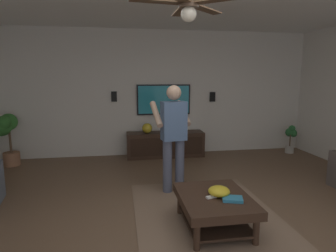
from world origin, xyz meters
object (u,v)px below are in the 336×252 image
at_px(book, 233,199).
at_px(vase_round, 147,128).
at_px(potted_plant_short, 291,136).
at_px(bowl, 219,191).
at_px(media_console, 165,144).
at_px(wall_speaker_right, 114,97).
at_px(tv, 164,100).
at_px(coffee_table, 214,204).
at_px(potted_plant_tall, 5,131).
at_px(remote_white, 212,197).
at_px(person_standing, 173,132).
at_px(ceiling_fan, 189,6).
at_px(wall_speaker_left, 212,97).

relative_size(book, vase_round, 1.00).
relative_size(potted_plant_short, book, 2.95).
height_order(potted_plant_short, bowl, potted_plant_short).
height_order(media_console, wall_speaker_right, wall_speaker_right).
distance_m(tv, potted_plant_short, 3.11).
relative_size(vase_round, wall_speaker_right, 1.00).
relative_size(coffee_table, potted_plant_tall, 0.96).
xyz_separation_m(potted_plant_tall, remote_white, (-3.08, -3.25, -0.31)).
relative_size(media_console, bowl, 6.80).
distance_m(person_standing, potted_plant_tall, 3.55).
bearing_deg(wall_speaker_right, media_console, -103.01).
relative_size(remote_white, vase_round, 0.68).
bearing_deg(book, media_console, 111.38).
xyz_separation_m(potted_plant_tall, book, (-3.19, -3.45, -0.30)).
distance_m(remote_white, vase_round, 3.27).
bearing_deg(potted_plant_tall, potted_plant_short, -89.49).
bearing_deg(remote_white, vase_round, -99.14).
xyz_separation_m(media_console, remote_white, (-3.27, -0.03, 0.14)).
distance_m(bowl, book, 0.19).
bearing_deg(bowl, potted_plant_tall, 47.72).
relative_size(book, ceiling_fan, 0.19).
xyz_separation_m(tv, person_standing, (-2.26, 0.19, -0.32)).
height_order(coffee_table, potted_plant_tall, potted_plant_tall).
relative_size(potted_plant_short, bowl, 2.60).
relative_size(coffee_table, media_console, 0.59).
height_order(media_console, bowl, media_console).
bearing_deg(person_standing, wall_speaker_left, -39.15).
distance_m(bowl, wall_speaker_right, 3.79).
distance_m(bowl, wall_speaker_left, 3.73).
distance_m(coffee_table, wall_speaker_right, 3.81).
distance_m(book, wall_speaker_right, 3.98).
height_order(bowl, remote_white, bowl).
relative_size(person_standing, book, 7.45).
bearing_deg(wall_speaker_right, potted_plant_short, -95.41).
relative_size(potted_plant_short, wall_speaker_left, 2.95).
distance_m(tv, potted_plant_tall, 3.29).
bearing_deg(media_console, coffee_table, 1.36).
distance_m(remote_white, wall_speaker_left, 3.80).
bearing_deg(remote_white, wall_speaker_left, -124.48).
relative_size(potted_plant_tall, remote_white, 6.96).
relative_size(bowl, remote_white, 1.67).
distance_m(coffee_table, wall_speaker_left, 3.77).
bearing_deg(media_console, ceiling_fan, -4.70).
bearing_deg(remote_white, coffee_table, -150.18).
height_order(coffee_table, ceiling_fan, ceiling_fan).
distance_m(remote_white, ceiling_fan, 2.07).
relative_size(remote_white, ceiling_fan, 0.13).
height_order(media_console, person_standing, person_standing).
bearing_deg(wall_speaker_right, potted_plant_tall, 101.72).
distance_m(person_standing, remote_white, 1.37).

